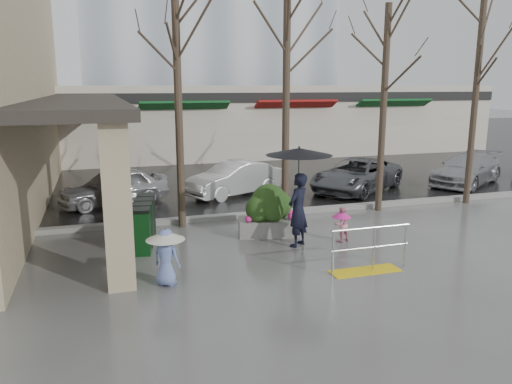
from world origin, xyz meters
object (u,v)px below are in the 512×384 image
child_pink (341,222)px  child_blue (166,251)px  tree_east (480,44)px  news_boxes (144,223)px  car_b (234,179)px  woman (298,183)px  planter (269,211)px  car_a (113,187)px  tree_midwest (287,43)px  tree_mideast (386,58)px  car_c (357,175)px  tree_west (176,46)px  handrail (368,255)px  car_d (467,169)px

child_pink → child_blue: size_ratio=0.77×
tree_east → news_boxes: 12.25m
child_pink → car_b: car_b is taller
woman → tree_east: bearing=161.3°
tree_east → child_pink: bearing=-156.8°
planter → car_a: 6.33m
tree_east → car_a: size_ratio=1.95×
planter → car_b: bearing=85.7°
tree_midwest → tree_mideast: size_ratio=1.08×
child_pink → car_c: size_ratio=0.20×
planter → tree_west: bearing=144.5°
handrail → planter: (-1.20, 3.26, 0.31)m
tree_midwest → planter: (-1.04, -1.54, -4.55)m
tree_midwest → tree_west: bearing=-180.0°
car_c → car_d: (5.03, -0.12, 0.00)m
news_boxes → planter: bearing=7.0°
child_pink → planter: size_ratio=0.52×
tree_east → child_pink: (-6.21, -2.67, -4.85)m
handrail → car_d: 11.73m
news_boxes → child_pink: bearing=-4.7°
tree_midwest → child_pink: 5.44m
planter → car_c: size_ratio=0.39×
planter → car_d: (10.15, 4.33, -0.05)m
car_a → car_d: size_ratio=0.85×
child_pink → car_b: (-1.24, 6.29, 0.10)m
handrail → news_boxes: bearing=142.9°
tree_east → news_boxes: size_ratio=3.42×
car_b → car_d: bearing=60.5°
handrail → woman: woman is taller
tree_east → planter: (-7.84, -1.54, -4.70)m
car_c → car_d: same height
planter → car_a: size_ratio=0.48×
car_d → car_b: bearing=-125.0°
handrail → planter: bearing=110.3°
tree_west → tree_east: size_ratio=0.94×
tree_midwest → tree_east: 6.80m
car_d → tree_east: bearing=-69.7°
tree_east → car_b: bearing=154.1°
child_pink → planter: bearing=-46.8°
tree_mideast → car_a: tree_mideast is taller
tree_mideast → child_pink: bearing=-135.5°
tree_mideast → car_a: 9.92m
tree_mideast → car_a: bearing=157.7°
tree_midwest → tree_mideast: 3.32m
tree_midwest → car_d: (9.11, 2.79, -4.60)m
planter → car_a: planter is taller
tree_mideast → planter: size_ratio=3.64×
car_d → woman: bearing=-90.9°
handrail → tree_midwest: bearing=91.9°
tree_west → child_pink: bearing=-35.2°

